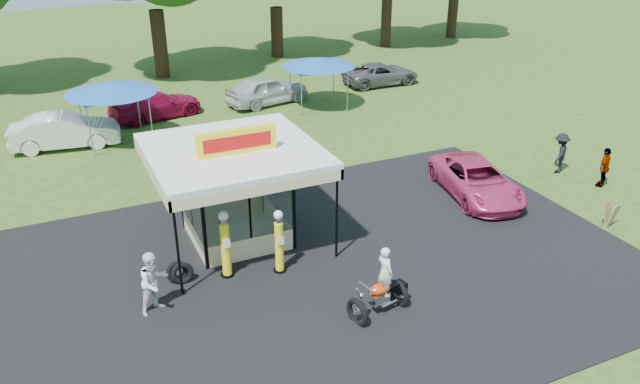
# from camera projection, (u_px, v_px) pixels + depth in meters

# --- Properties ---
(ground) EXTENTS (120.00, 120.00, 0.00)m
(ground) POSITION_uv_depth(u_px,v_px,m) (356.00, 301.00, 18.31)
(ground) COLOR #2B4816
(ground) RESTS_ON ground
(asphalt_apron) EXTENTS (20.00, 14.00, 0.04)m
(asphalt_apron) POSITION_uv_depth(u_px,v_px,m) (327.00, 267.00, 19.94)
(asphalt_apron) COLOR black
(asphalt_apron) RESTS_ON ground
(gas_station_kiosk) EXTENTS (5.40, 5.40, 4.18)m
(gas_station_kiosk) POSITION_uv_depth(u_px,v_px,m) (235.00, 192.00, 20.89)
(gas_station_kiosk) COLOR white
(gas_station_kiosk) RESTS_ON ground
(gas_pump_left) EXTENTS (0.43, 0.43, 2.28)m
(gas_pump_left) POSITION_uv_depth(u_px,v_px,m) (225.00, 246.00, 19.05)
(gas_pump_left) COLOR black
(gas_pump_left) RESTS_ON ground
(gas_pump_right) EXTENTS (0.40, 0.40, 2.17)m
(gas_pump_right) POSITION_uv_depth(u_px,v_px,m) (279.00, 243.00, 19.31)
(gas_pump_right) COLOR black
(gas_pump_right) RESTS_ON ground
(motorcycle) EXTENTS (1.91, 1.18, 2.17)m
(motorcycle) POSITION_uv_depth(u_px,v_px,m) (382.00, 287.00, 17.50)
(motorcycle) COLOR black
(motorcycle) RESTS_ON ground
(spare_tires) EXTENTS (0.84, 0.50, 0.72)m
(spare_tires) POSITION_uv_depth(u_px,v_px,m) (180.00, 273.00, 19.06)
(spare_tires) COLOR black
(spare_tires) RESTS_ON ground
(a_frame_sign) EXTENTS (0.53, 0.57, 0.88)m
(a_frame_sign) POSITION_uv_depth(u_px,v_px,m) (611.00, 214.00, 22.32)
(a_frame_sign) COLOR #593819
(a_frame_sign) RESTS_ON ground
(kiosk_car) EXTENTS (2.82, 1.13, 0.96)m
(kiosk_car) POSITION_uv_depth(u_px,v_px,m) (219.00, 200.00, 23.26)
(kiosk_car) COLOR yellow
(kiosk_car) RESTS_ON ground
(pink_sedan) EXTENTS (3.19, 5.29, 1.37)m
(pink_sedan) POSITION_uv_depth(u_px,v_px,m) (477.00, 180.00, 24.44)
(pink_sedan) COLOR #CF3869
(pink_sedan) RESTS_ON ground
(spectator_west) EXTENTS (1.14, 1.04, 1.90)m
(spectator_west) POSITION_uv_depth(u_px,v_px,m) (154.00, 282.00, 17.51)
(spectator_west) COLOR white
(spectator_west) RESTS_ON ground
(spectator_east_a) EXTENTS (1.30, 1.16, 1.75)m
(spectator_east_a) POSITION_uv_depth(u_px,v_px,m) (560.00, 153.00, 26.47)
(spectator_east_a) COLOR black
(spectator_east_a) RESTS_ON ground
(spectator_east_b) EXTENTS (1.06, 0.80, 1.67)m
(spectator_east_b) POSITION_uv_depth(u_px,v_px,m) (605.00, 167.00, 25.20)
(spectator_east_b) COLOR gray
(spectator_east_b) RESTS_ON ground
(bg_car_a) EXTENTS (5.09, 2.33, 1.62)m
(bg_car_a) POSITION_uv_depth(u_px,v_px,m) (65.00, 131.00, 29.15)
(bg_car_a) COLOR white
(bg_car_a) RESTS_ON ground
(bg_car_b) EXTENTS (5.30, 3.13, 1.44)m
(bg_car_b) POSITION_uv_depth(u_px,v_px,m) (155.00, 105.00, 33.10)
(bg_car_b) COLOR maroon
(bg_car_b) RESTS_ON ground
(bg_car_c) EXTENTS (5.12, 2.92, 1.64)m
(bg_car_c) POSITION_uv_depth(u_px,v_px,m) (267.00, 90.00, 35.28)
(bg_car_c) COLOR silver
(bg_car_c) RESTS_ON ground
(bg_car_d) EXTENTS (4.83, 2.28, 1.33)m
(bg_car_d) POSITION_uv_depth(u_px,v_px,m) (381.00, 74.00, 38.97)
(bg_car_d) COLOR #575759
(bg_car_d) RESTS_ON ground
(tent_west) EXTENTS (4.24, 4.24, 2.96)m
(tent_west) POSITION_uv_depth(u_px,v_px,m) (111.00, 88.00, 28.93)
(tent_west) COLOR gray
(tent_west) RESTS_ON ground
(tent_east) EXTENTS (4.00, 4.00, 2.80)m
(tent_east) POSITION_uv_depth(u_px,v_px,m) (318.00, 62.00, 34.01)
(tent_east) COLOR gray
(tent_east) RESTS_ON ground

